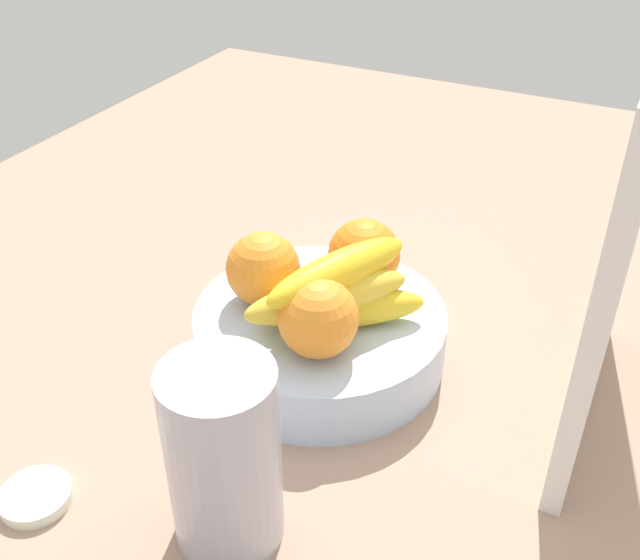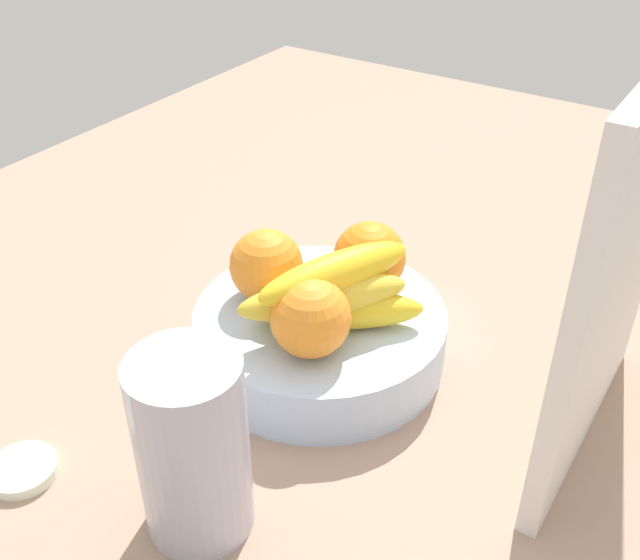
% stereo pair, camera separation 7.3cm
% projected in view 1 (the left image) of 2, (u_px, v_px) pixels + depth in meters
% --- Properties ---
extents(ground_plane, '(1.80, 1.40, 0.03)m').
position_uv_depth(ground_plane, '(335.00, 368.00, 0.82)').
color(ground_plane, '#A1826C').
extents(fruit_bowl, '(0.26, 0.26, 0.06)m').
position_uv_depth(fruit_bowl, '(320.00, 335.00, 0.80)').
color(fruit_bowl, silver).
rests_on(fruit_bowl, ground_plane).
extents(orange_front_left, '(0.08, 0.08, 0.08)m').
position_uv_depth(orange_front_left, '(263.00, 269.00, 0.78)').
color(orange_front_left, orange).
rests_on(orange_front_left, fruit_bowl).
extents(orange_front_right, '(0.08, 0.08, 0.08)m').
position_uv_depth(orange_front_right, '(318.00, 318.00, 0.71)').
color(orange_front_right, orange).
rests_on(orange_front_right, fruit_bowl).
extents(orange_center, '(0.08, 0.08, 0.08)m').
position_uv_depth(orange_center, '(364.00, 255.00, 0.80)').
color(orange_center, orange).
rests_on(orange_center, fruit_bowl).
extents(banana_bunch, '(0.18, 0.16, 0.08)m').
position_uv_depth(banana_bunch, '(336.00, 292.00, 0.73)').
color(banana_bunch, yellow).
rests_on(banana_bunch, fruit_bowl).
extents(cutting_board, '(0.28, 0.02, 0.36)m').
position_uv_depth(cutting_board, '(620.00, 257.00, 0.64)').
color(cutting_board, white).
rests_on(cutting_board, ground_plane).
extents(thermos_tumbler, '(0.09, 0.09, 0.17)m').
position_uv_depth(thermos_tumbler, '(224.00, 457.00, 0.58)').
color(thermos_tumbler, '#B2B2C2').
rests_on(thermos_tumbler, ground_plane).
extents(jar_lid, '(0.06, 0.06, 0.01)m').
position_uv_depth(jar_lid, '(35.00, 497.00, 0.65)').
color(jar_lid, white).
rests_on(jar_lid, ground_plane).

